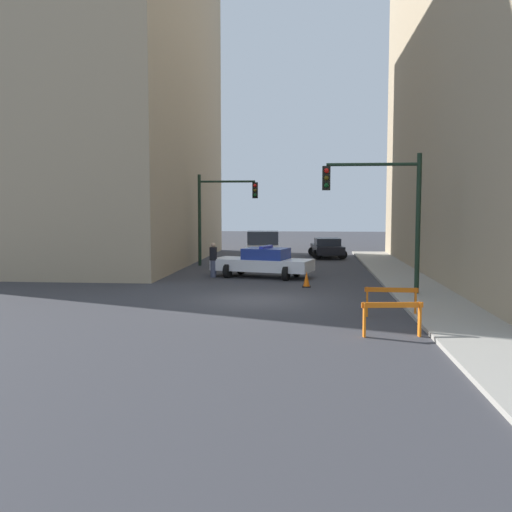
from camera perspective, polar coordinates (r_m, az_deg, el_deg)
The scene contains 12 objects.
ground_plane at distance 20.58m, azimuth 0.03°, elevation -4.43°, with size 120.00×120.00×0.00m, color #38383D.
sidewalk_right at distance 20.92m, azimuth 17.24°, elevation -4.33°, with size 2.40×44.00×0.12m.
building_corner_left at distance 37.55m, azimuth -17.02°, elevation 15.02°, with size 14.00×20.00×20.17m.
traffic_light_near at distance 21.81m, azimuth 12.91°, elevation 5.29°, with size 3.64×0.35×5.20m.
traffic_light_far at distance 32.65m, azimuth -3.78°, elevation 4.98°, with size 3.44×0.35×5.20m.
police_car at distance 27.20m, azimuth 0.74°, elevation -0.62°, with size 5.02×3.11×1.52m.
white_truck at distance 33.80m, azimuth 0.68°, elevation 0.76°, with size 2.92×5.54×1.90m.
parked_car_near at distance 38.29m, azimuth 7.12°, elevation 0.85°, with size 2.54×4.45×1.31m.
pedestrian_crossing at distance 27.23m, azimuth -4.30°, elevation -0.34°, with size 0.45×0.45×1.66m.
barrier_front at distance 15.11m, azimuth 13.46°, elevation -5.58°, with size 1.59×0.36×0.90m.
barrier_mid at distance 17.83m, azimuth 13.37°, elevation -3.99°, with size 1.60×0.21×0.90m.
traffic_cone at distance 23.97m, azimuth 5.07°, elevation -2.36°, with size 0.36×0.36×0.66m.
Camera 1 is at (1.91, -20.22, 3.32)m, focal length 40.00 mm.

